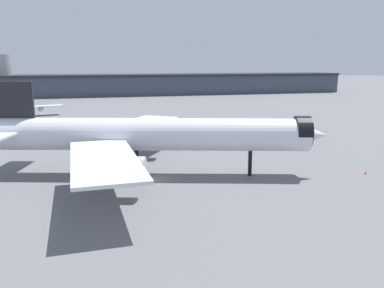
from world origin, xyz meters
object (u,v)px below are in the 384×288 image
at_px(baggage_tug_wing, 163,132).
at_px(traffic_cone_near_nose, 366,172).
at_px(airliner_far_taxiway, 23,105).
at_px(airliner_near_gate, 147,135).
at_px(service_truck_front, 278,140).
at_px(baggage_cart_trailing, 67,138).

relative_size(baggage_tug_wing, traffic_cone_near_nose, 5.13).
distance_m(airliner_far_taxiway, traffic_cone_near_nose, 130.63).
height_order(airliner_far_taxiway, traffic_cone_near_nose, airliner_far_taxiway).
height_order(airliner_near_gate, traffic_cone_near_nose, airliner_near_gate).
bearing_deg(traffic_cone_near_nose, service_truck_front, 95.94).
distance_m(baggage_tug_wing, baggage_cart_trailing, 26.64).
xyz_separation_m(airliner_near_gate, baggage_cart_trailing, (-14.07, 37.53, -6.70)).
bearing_deg(baggage_cart_trailing, airliner_near_gate, 124.69).
bearing_deg(airliner_near_gate, baggage_tug_wing, 91.31).
bearing_deg(baggage_tug_wing, airliner_far_taxiway, -97.77).
relative_size(airliner_near_gate, baggage_tug_wing, 18.71).
distance_m(airliner_near_gate, traffic_cone_near_nose, 42.16).
bearing_deg(baggage_cart_trailing, baggage_tug_wing, -163.20).
relative_size(baggage_tug_wing, baggage_cart_trailing, 1.27).
relative_size(airliner_near_gate, service_truck_front, 10.87).
bearing_deg(service_truck_front, traffic_cone_near_nose, -114.94).
relative_size(airliner_near_gate, airliner_far_taxiway, 1.85).
xyz_separation_m(airliner_near_gate, airliner_far_taxiway, (-29.90, 98.13, -3.54)).
distance_m(airliner_far_taxiway, baggage_tug_wing, 73.04).
xyz_separation_m(airliner_far_taxiway, baggage_tug_wing, (42.43, -59.36, -3.17)).
distance_m(airliner_near_gate, airliner_far_taxiway, 102.64).
distance_m(service_truck_front, baggage_tug_wing, 33.71).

